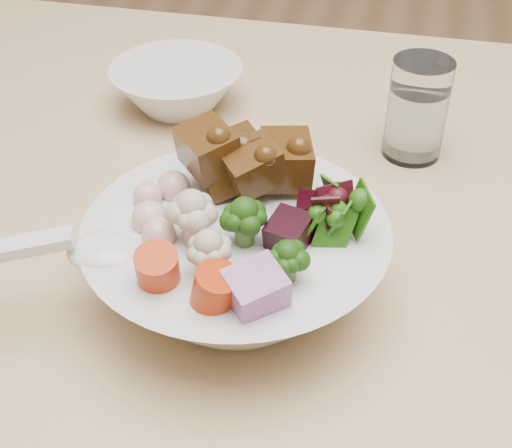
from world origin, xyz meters
name	(u,v)px	position (x,y,z in m)	size (l,w,h in m)	color
food_bowl	(239,255)	(-0.23, -0.09, 0.83)	(0.24, 0.24, 0.13)	silver
soup_spoon	(77,251)	(-0.34, -0.15, 0.86)	(0.16, 0.08, 0.03)	silver
water_glass	(417,113)	(-0.10, 0.16, 0.84)	(0.06, 0.06, 0.11)	white
side_bowl	(177,87)	(-0.38, 0.20, 0.82)	(0.15, 0.15, 0.05)	silver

